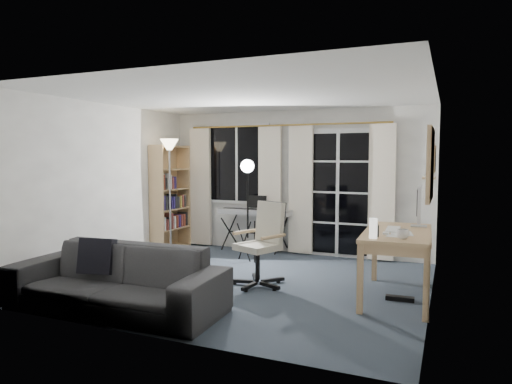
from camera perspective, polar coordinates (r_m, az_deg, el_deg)
floor at (r=6.06m, az=-1.30°, el=-11.24°), size 4.50×4.00×0.02m
window at (r=8.07m, az=-2.32°, el=3.53°), size 1.20×0.08×1.40m
french_door at (r=7.50m, az=10.22°, el=-0.24°), size 1.32×0.09×2.11m
curtains at (r=7.65m, az=3.57°, el=0.44°), size 3.60×0.07×2.13m
bookshelf at (r=8.13m, az=-10.90°, el=-1.01°), size 0.30×0.85×1.82m
torchiere_lamp at (r=7.67m, az=-10.76°, el=3.74°), size 0.35×0.35×1.92m
keyboard_piano at (r=7.69m, az=-0.18°, el=-2.60°), size 1.25×0.61×0.90m
studio_light at (r=6.98m, az=-1.06°, el=1.77°), size 0.37×0.37×1.62m
office_chair at (r=5.83m, az=1.08°, el=-5.52°), size 0.73×0.74×1.05m
desk at (r=5.48m, az=17.27°, el=-5.69°), size 0.79×1.48×0.78m
monitor at (r=5.86m, az=19.72°, el=-1.25°), size 0.19×0.56×0.49m
desk_clutter at (r=5.27m, az=16.33°, el=-6.86°), size 0.44×0.89×0.99m
mug at (r=4.96m, az=17.87°, el=-4.89°), size 0.13×0.11×0.13m
wall_mirror at (r=4.97m, az=20.94°, el=3.26°), size 0.04×0.94×0.74m
framed_print at (r=5.86m, az=21.36°, el=3.87°), size 0.03×0.42×0.32m
wall_shelf at (r=6.37m, az=20.83°, el=2.18°), size 0.16×0.30×0.18m
sofa at (r=5.09m, az=-17.17°, el=-9.09°), size 2.34×0.76×0.91m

